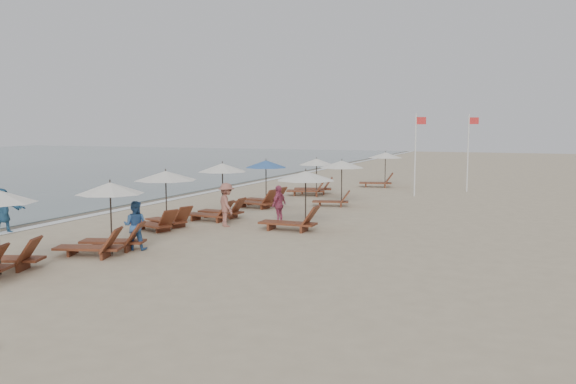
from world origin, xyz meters
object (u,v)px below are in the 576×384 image
at_px(inland_station_0, 297,196).
at_px(beachgoer_mid_b, 226,205).
at_px(lounger_station_2, 162,198).
at_px(lounger_station_1, 104,221).
at_px(lounger_station_4, 261,186).
at_px(waterline_walker, 3,211).
at_px(lounger_station_5, 312,179).
at_px(beachgoer_far_a, 279,205).
at_px(inland_station_1, 338,176).
at_px(inland_station_2, 381,167).
at_px(lounger_station_3, 217,194).
at_px(flag_pole_near, 416,151).
at_px(beachgoer_mid_a, 135,225).

height_order(inland_station_0, beachgoer_mid_b, inland_station_0).
height_order(lounger_station_2, beachgoer_mid_b, lounger_station_2).
height_order(lounger_station_1, beachgoer_mid_b, lounger_station_1).
height_order(lounger_station_4, waterline_walker, lounger_station_4).
bearing_deg(inland_station_0, lounger_station_5, 107.41).
bearing_deg(beachgoer_mid_b, inland_station_0, -130.20).
bearing_deg(beachgoer_far_a, inland_station_1, -175.62).
xyz_separation_m(lounger_station_4, beachgoer_mid_b, (1.18, -5.73, -0.16)).
bearing_deg(lounger_station_2, inland_station_0, 19.60).
bearing_deg(beachgoer_mid_b, waterline_walker, 77.41).
distance_m(lounger_station_1, lounger_station_4, 11.58).
bearing_deg(beachgoer_far_a, inland_station_0, 56.07).
relative_size(lounger_station_4, beachgoer_far_a, 1.66).
xyz_separation_m(lounger_station_1, waterline_walker, (-5.79, 1.48, -0.19)).
bearing_deg(beachgoer_far_a, beachgoer_mid_b, -40.27).
xyz_separation_m(lounger_station_4, inland_station_2, (3.07, 11.70, 0.31)).
distance_m(lounger_station_1, beachgoer_far_a, 7.73).
distance_m(lounger_station_4, inland_station_0, 6.82).
height_order(lounger_station_3, lounger_station_4, lounger_station_3).
distance_m(lounger_station_1, waterline_walker, 5.98).
distance_m(inland_station_0, inland_station_1, 7.27).
height_order(lounger_station_1, flag_pole_near, flag_pole_near).
bearing_deg(flag_pole_near, lounger_station_1, -107.52).
xyz_separation_m(lounger_station_3, lounger_station_5, (0.47, 10.13, -0.17)).
height_order(inland_station_0, beachgoer_mid_a, inland_station_0).
distance_m(lounger_station_5, beachgoer_mid_a, 16.56).
height_order(lounger_station_1, waterline_walker, lounger_station_1).
distance_m(lounger_station_3, flag_pole_near, 13.26).
height_order(lounger_station_1, lounger_station_4, lounger_station_4).
distance_m(lounger_station_4, lounger_station_5, 5.83).
relative_size(beachgoer_far_a, flag_pole_near, 0.34).
distance_m(lounger_station_2, beachgoer_far_a, 4.61).
distance_m(inland_station_1, beachgoer_mid_b, 7.80).
bearing_deg(waterline_walker, inland_station_1, -6.62).
bearing_deg(beachgoer_far_a, waterline_walker, -46.61).
bearing_deg(lounger_station_2, beachgoer_mid_a, -68.45).
xyz_separation_m(lounger_station_1, flag_pole_near, (5.99, 18.96, 1.54)).
relative_size(lounger_station_4, beachgoer_mid_b, 1.51).
bearing_deg(lounger_station_3, lounger_station_4, 90.16).
bearing_deg(lounger_station_1, waterline_walker, 165.67).
bearing_deg(inland_station_0, beachgoer_mid_b, -175.22).
bearing_deg(beachgoer_mid_b, flag_pole_near, -65.42).
height_order(lounger_station_4, beachgoer_far_a, lounger_station_4).
xyz_separation_m(lounger_station_4, flag_pole_near, (6.07, 7.38, 1.53)).
bearing_deg(beachgoer_mid_a, lounger_station_4, -104.01).
height_order(lounger_station_3, inland_station_1, lounger_station_3).
relative_size(lounger_station_1, lounger_station_4, 0.99).
bearing_deg(lounger_station_5, waterline_walker, -111.25).
distance_m(inland_station_0, beachgoer_mid_a, 6.29).
distance_m(lounger_station_1, inland_station_2, 23.47).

